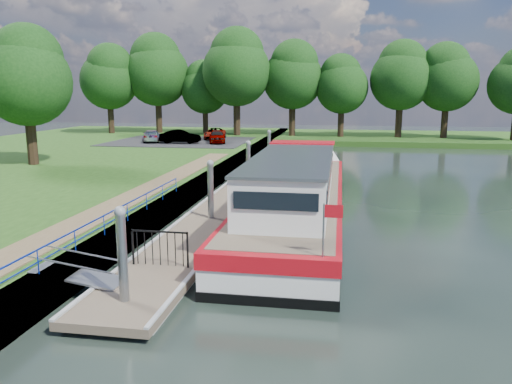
% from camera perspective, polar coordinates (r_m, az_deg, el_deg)
% --- Properties ---
extents(ground, '(160.00, 160.00, 0.00)m').
position_cam_1_polar(ground, '(14.44, -13.87, -12.60)').
color(ground, black).
rests_on(ground, ground).
extents(bank_edge, '(1.10, 90.00, 0.78)m').
position_cam_1_polar(bank_edge, '(28.73, -6.80, 0.39)').
color(bank_edge, '#473D2D').
rests_on(bank_edge, ground).
extents(far_bank, '(60.00, 18.00, 0.60)m').
position_cam_1_polar(far_bank, '(64.63, 15.42, 6.00)').
color(far_bank, '#204513').
rests_on(far_bank, ground).
extents(footpath, '(1.60, 40.00, 0.05)m').
position_cam_1_polar(footpath, '(22.90, -16.21, -1.72)').
color(footpath, brown).
rests_on(footpath, riverbank).
extents(carpark, '(14.00, 12.00, 0.06)m').
position_cam_1_polar(carpark, '(52.93, -8.64, 5.75)').
color(carpark, black).
rests_on(carpark, riverbank).
extents(blue_fence, '(0.04, 18.04, 0.72)m').
position_cam_1_polar(blue_fence, '(17.72, -18.43, -3.88)').
color(blue_fence, '#0C2DBF').
rests_on(blue_fence, riverbank).
extents(pontoon, '(2.50, 30.00, 0.56)m').
position_cam_1_polar(pontoon, '(26.25, -2.66, -1.03)').
color(pontoon, brown).
rests_on(pontoon, ground).
extents(mooring_piles, '(0.30, 27.30, 3.55)m').
position_cam_1_polar(mooring_piles, '(26.04, -2.68, 1.33)').
color(mooring_piles, gray).
rests_on(mooring_piles, ground).
extents(gangway, '(2.58, 1.00, 0.92)m').
position_cam_1_polar(gangway, '(15.42, -19.64, -8.89)').
color(gangway, '#A5A8AD').
rests_on(gangway, ground).
extents(gate_panel, '(1.85, 0.05, 1.15)m').
position_cam_1_polar(gate_panel, '(15.95, -10.94, -5.76)').
color(gate_panel, black).
rests_on(gate_panel, ground).
extents(barge, '(4.36, 21.15, 4.78)m').
position_cam_1_polar(barge, '(23.59, 4.84, -0.22)').
color(barge, black).
rests_on(barge, ground).
extents(horizon_trees, '(54.38, 10.03, 12.87)m').
position_cam_1_polar(horizon_trees, '(61.20, 3.00, 13.28)').
color(horizon_trees, '#332316').
rests_on(horizon_trees, ground).
extents(bank_tree_a, '(6.12, 6.12, 9.72)m').
position_cam_1_polar(bank_tree_a, '(38.67, -24.72, 12.12)').
color(bank_tree_a, '#332316').
rests_on(bank_tree_a, riverbank).
extents(car_a, '(2.49, 4.18, 1.33)m').
position_cam_1_polar(car_a, '(50.48, -4.46, 6.37)').
color(car_a, '#999999').
rests_on(car_a, carpark).
extents(car_b, '(4.08, 1.63, 1.32)m').
position_cam_1_polar(car_b, '(50.56, -8.67, 6.28)').
color(car_b, '#999999').
rests_on(car_b, carpark).
extents(car_c, '(2.84, 4.45, 1.20)m').
position_cam_1_polar(car_c, '(52.55, -11.83, 6.29)').
color(car_c, '#999999').
rests_on(car_c, carpark).
extents(car_d, '(2.47, 4.53, 1.20)m').
position_cam_1_polar(car_d, '(54.69, -4.72, 6.67)').
color(car_d, '#999999').
rests_on(car_d, carpark).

